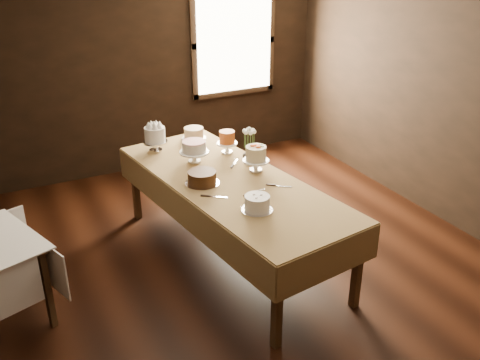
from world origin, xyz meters
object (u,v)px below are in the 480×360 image
object	(u,v)px
cake_speckled	(194,134)
cake_server_c	(207,171)
cake_server_a	(258,191)
cake_server_e	(219,197)
cake_server_d	(235,162)
cake_server_b	(284,186)
cake_chocolate	(202,178)
display_table	(231,186)
cake_meringue	(155,140)
cake_caramel	(227,143)
cake_lattice	(194,153)
cake_swirl	(257,204)
flower_vase	(249,155)
cake_flowers	(256,160)

from	to	relation	value
cake_speckled	cake_server_c	size ratio (longest dim) A/B	1.19
cake_server_a	cake_server_e	xyz separation A→B (m)	(-0.36, 0.05, 0.00)
cake_speckled	cake_server_d	distance (m)	0.82
cake_server_c	cake_server_b	bearing A→B (deg)	-141.19
cake_server_a	cake_chocolate	bearing A→B (deg)	124.14
display_table	cake_chocolate	distance (m)	0.30
cake_meringue	cake_server_c	world-z (taller)	cake_meringue
cake_caramel	cake_server_c	xyz separation A→B (m)	(-0.38, -0.34, -0.10)
cake_lattice	cake_server_d	distance (m)	0.42
cake_server_e	cake_chocolate	bearing A→B (deg)	129.21
cake_lattice	cake_chocolate	distance (m)	0.54
display_table	cake_server_d	size ratio (longest dim) A/B	11.82
cake_server_b	display_table	bearing A→B (deg)	175.43
cake_server_c	cake_server_e	distance (m)	0.59
cake_swirl	cake_server_e	size ratio (longest dim) A/B	1.12
cake_meringue	cake_server_c	xyz separation A→B (m)	(0.28, -0.73, -0.12)
cake_server_a	cake_server_d	xyz separation A→B (m)	(0.12, 0.70, 0.00)
cake_chocolate	cake_server_d	bearing A→B (deg)	32.94
cake_lattice	cake_swirl	distance (m)	1.21
cake_server_b	cake_swirl	bearing A→B (deg)	-107.10
cake_server_c	cake_chocolate	bearing A→B (deg)	149.50
cake_meringue	cake_swirl	size ratio (longest dim) A/B	1.03
cake_swirl	cake_server_a	world-z (taller)	cake_swirl
cake_lattice	cake_swirl	bearing A→B (deg)	-86.78
cake_speckled	flower_vase	world-z (taller)	flower_vase
display_table	cake_caramel	bearing A→B (deg)	67.19
display_table	cake_server_a	xyz separation A→B (m)	(0.11, -0.33, 0.07)
cake_caramel	cake_server_a	xyz separation A→B (m)	(-0.15, -0.96, -0.10)
cake_speckled	cake_chocolate	xyz separation A→B (m)	(-0.38, -1.14, -0.00)
cake_speckled	cake_swirl	distance (m)	1.83
cake_meringue	cake_server_c	distance (m)	0.79
cake_caramel	display_table	bearing A→B (deg)	-112.81
cake_meringue	cake_server_c	size ratio (longest dim) A/B	1.15
cake_swirl	cake_server_d	size ratio (longest dim) A/B	1.12
cake_flowers	cake_server_e	bearing A→B (deg)	-147.22
cake_speckled	cake_server_a	xyz separation A→B (m)	(0.00, -1.51, -0.06)
display_table	cake_lattice	distance (m)	0.60
cake_server_b	cake_server_c	xyz separation A→B (m)	(-0.48, 0.64, 0.00)
cake_meringue	display_table	bearing A→B (deg)	-69.00
cake_server_d	cake_swirl	bearing A→B (deg)	-156.13
cake_flowers	cake_server_d	world-z (taller)	cake_flowers
cake_caramel	cake_chocolate	bearing A→B (deg)	-132.33
cake_lattice	cake_speckled	bearing A→B (deg)	68.24
display_table	cake_flowers	world-z (taller)	cake_flowers
cake_caramel	cake_flowers	distance (m)	0.55
display_table	cake_server_d	xyz separation A→B (m)	(0.23, 0.36, 0.07)
cake_server_a	cake_server_d	world-z (taller)	same
cake_flowers	cake_lattice	bearing A→B (deg)	133.38
cake_server_a	cake_meringue	bearing A→B (deg)	98.54
cake_flowers	flower_vase	xyz separation A→B (m)	(0.06, 0.25, -0.05)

